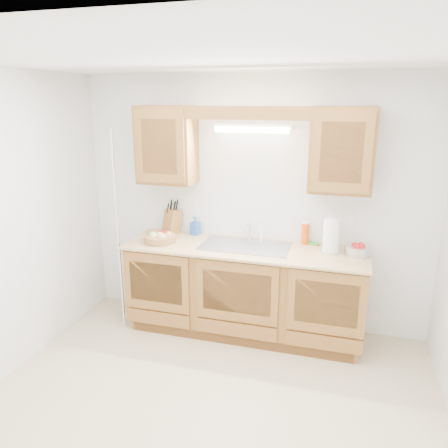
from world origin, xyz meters
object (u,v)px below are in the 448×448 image
(fruit_basket, at_px, (160,237))
(paper_towel, at_px, (331,236))
(apple_bowl, at_px, (358,250))
(knife_block, at_px, (172,221))

(fruit_basket, xyz_separation_m, paper_towel, (1.63, 0.15, 0.11))
(fruit_basket, distance_m, apple_bowl, 1.88)
(paper_towel, bearing_deg, apple_bowl, -2.63)
(apple_bowl, bearing_deg, knife_block, 175.31)
(fruit_basket, relative_size, paper_towel, 0.99)
(paper_towel, relative_size, apple_bowl, 1.28)
(fruit_basket, height_order, paper_towel, paper_towel)
(paper_towel, bearing_deg, fruit_basket, -174.79)
(knife_block, height_order, apple_bowl, knife_block)
(knife_block, distance_m, paper_towel, 1.63)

